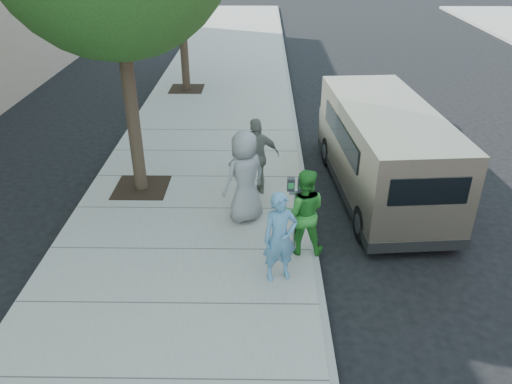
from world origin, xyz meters
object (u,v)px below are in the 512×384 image
van (382,149)px  person_striped_polo (257,157)px  person_officer (280,238)px  parking_meter (296,200)px  person_green_shirt (303,212)px  person_gray_shirt (245,177)px

van → person_striped_polo: (-2.77, -0.31, -0.07)m
van → person_officer: bearing=-129.9°
parking_meter → person_green_shirt: 0.31m
person_gray_shirt → person_striped_polo: size_ratio=1.08×
parking_meter → person_green_shirt: bearing=13.7°
person_officer → person_green_shirt: bearing=44.7°
parking_meter → person_green_shirt: person_green_shirt is taller
person_gray_shirt → person_striped_polo: (0.22, 1.10, -0.07)m
van → person_green_shirt: (-1.91, -2.53, -0.12)m
person_green_shirt → parking_meter: bearing=17.3°
person_green_shirt → person_gray_shirt: 1.56m
parking_meter → person_officer: bearing=-111.1°
van → person_officer: size_ratio=3.53×
parking_meter → van: 3.30m
parking_meter → van: van is taller
van → person_officer: (-2.35, -3.33, -0.14)m
person_gray_shirt → person_green_shirt: bearing=96.8°
person_striped_polo → person_gray_shirt: bearing=60.0°
person_green_shirt → person_gray_shirt: size_ratio=0.87×
person_gray_shirt → parking_meter: bearing=91.6°
person_officer → person_green_shirt: 0.91m
person_officer → person_striped_polo: 3.05m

